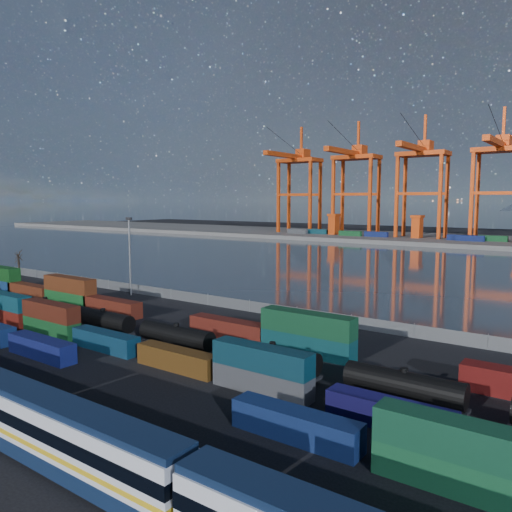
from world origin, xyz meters
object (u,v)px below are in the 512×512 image
Objects in this scene: tanker_string at (138,328)px; bare_tree at (19,265)px; gantry_cranes at (459,162)px; passenger_train at (60,435)px.

bare_tree is (-67.98, 20.23, 1.91)m from tanker_string.
gantry_cranes is (62.22, 179.84, 34.14)m from bare_tree.
passenger_train is 10.07× the size of bare_tree.
tanker_string is at bearing -16.57° from bare_tree.
gantry_cranes reaches higher than passenger_train.
bare_tree is 193.34m from gantry_cranes.
tanker_string is 70.96m from bare_tree.
gantry_cranes is (-27.78, 226.71, 35.24)m from passenger_train.
bare_tree reaches higher than passenger_train.
passenger_train reaches higher than tanker_string.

